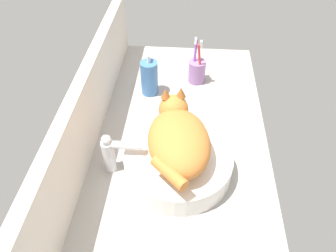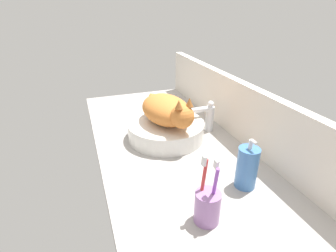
% 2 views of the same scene
% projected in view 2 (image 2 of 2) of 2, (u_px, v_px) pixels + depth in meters
% --- Properties ---
extents(ground_plane, '(1.32, 0.59, 0.04)m').
position_uv_depth(ground_plane, '(173.00, 148.00, 1.05)').
color(ground_plane, '#9E9993').
extents(backsplash_panel, '(1.32, 0.04, 0.23)m').
position_uv_depth(backsplash_panel, '(236.00, 108.00, 1.08)').
color(backsplash_panel, silver).
rests_on(backsplash_panel, ground_plane).
extents(sink_basin, '(0.31, 0.31, 0.07)m').
position_uv_depth(sink_basin, '(166.00, 130.00, 1.07)').
color(sink_basin, silver).
rests_on(sink_basin, ground_plane).
extents(cat, '(0.32, 0.21, 0.14)m').
position_uv_depth(cat, '(168.00, 110.00, 1.02)').
color(cat, '#CC7533').
rests_on(cat, sink_basin).
extents(faucet, '(0.04, 0.12, 0.14)m').
position_uv_depth(faucet, '(208.00, 115.00, 1.12)').
color(faucet, silver).
rests_on(faucet, ground_plane).
extents(soap_dispenser, '(0.06, 0.06, 0.16)m').
position_uv_depth(soap_dispenser, '(247.00, 167.00, 0.78)').
color(soap_dispenser, '#3F72B2').
rests_on(soap_dispenser, ground_plane).
extents(toothbrush_cup, '(0.07, 0.07, 0.19)m').
position_uv_depth(toothbrush_cup, '(207.00, 206.00, 0.66)').
color(toothbrush_cup, '#996BA8').
rests_on(toothbrush_cup, ground_plane).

